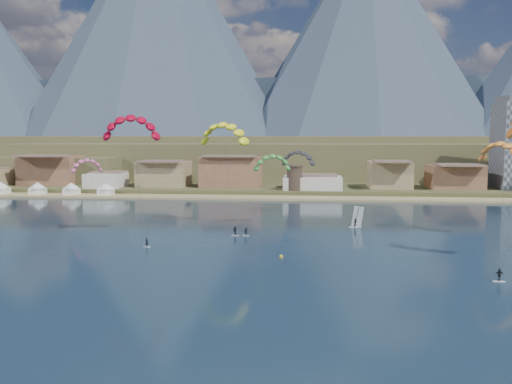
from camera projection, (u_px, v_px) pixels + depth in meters
ground at (232, 294)px, 70.29m from camera, size 2400.00×2400.00×0.00m
beach at (278, 198)px, 175.17m from camera, size 2200.00×12.00×0.90m
land at (301, 153)px, 624.50m from camera, size 2200.00×900.00×4.00m
foothills at (332, 156)px, 297.21m from camera, size 940.00×210.00×18.00m
mountain_ridge at (295, 55)px, 871.10m from camera, size 2060.00×480.00×400.00m
town at (170, 170)px, 194.10m from camera, size 400.00×24.00×12.00m
watchtower at (295, 178)px, 181.95m from camera, size 5.82×5.82×8.60m
beach_tents at (54, 185)px, 182.27m from camera, size 43.40×6.40×5.00m
kitesurfer_red at (131, 124)px, 107.51m from camera, size 12.75×14.10×26.38m
kitesurfer_yellow at (224, 130)px, 122.36m from camera, size 12.96×17.98×26.07m
kitesurfer_green at (272, 161)px, 120.54m from camera, size 9.92×15.06×19.03m
distant_kite_pink at (87, 163)px, 146.47m from camera, size 9.12×7.82×16.17m
distant_kite_dark at (298, 156)px, 139.80m from camera, size 9.60×6.61×18.38m
distant_kite_orange at (501, 149)px, 108.36m from camera, size 9.28×9.96×20.97m
windsurfer at (356, 221)px, 120.71m from camera, size 2.71×2.96×4.72m
buoy at (281, 256)px, 91.37m from camera, size 0.64×0.64×0.64m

